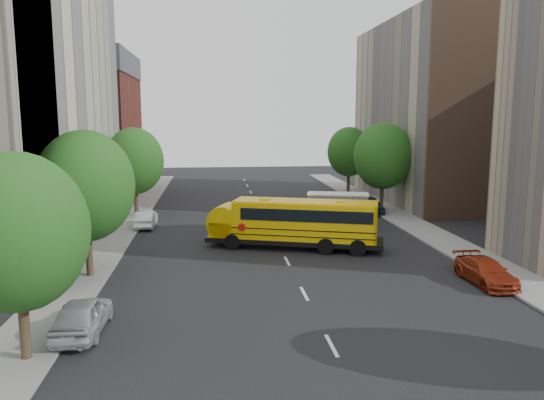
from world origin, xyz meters
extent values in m
plane|color=black|center=(0.00, 0.00, 0.00)|extent=(120.00, 120.00, 0.00)
cube|color=slate|center=(-11.50, 5.00, 0.06)|extent=(3.00, 80.00, 0.12)
cube|color=slate|center=(11.50, 5.00, 0.06)|extent=(3.00, 80.00, 0.12)
cube|color=silver|center=(0.00, 10.00, 0.01)|extent=(0.15, 64.00, 0.01)
cube|color=#B9B595|center=(-18.00, 6.00, 10.00)|extent=(10.00, 26.00, 20.00)
cube|color=maroon|center=(-18.00, 28.00, 6.50)|extent=(10.00, 15.00, 13.00)
cube|color=tan|center=(18.00, 20.00, 9.00)|extent=(10.00, 22.00, 18.00)
cube|color=brown|center=(18.00, 9.00, 9.00)|extent=(10.10, 0.30, 18.00)
cylinder|color=yellow|center=(28.00, 28.00, 17.50)|extent=(1.00, 1.00, 35.00)
cylinder|color=#38281C|center=(-11.00, -14.00, 1.35)|extent=(0.36, 0.36, 2.70)
ellipsoid|color=#155117|center=(-11.00, -14.00, 4.65)|extent=(4.80, 4.80, 5.52)
cylinder|color=#38281C|center=(-11.00, -4.00, 1.44)|extent=(0.36, 0.36, 2.88)
ellipsoid|color=#155117|center=(-11.00, -4.00, 4.96)|extent=(5.12, 5.12, 5.89)
cylinder|color=#38281C|center=(-11.00, 14.00, 1.40)|extent=(0.36, 0.36, 2.81)
ellipsoid|color=#155117|center=(-11.00, 14.00, 4.84)|extent=(4.99, 4.99, 5.74)
cylinder|color=#38281C|center=(11.00, 14.00, 1.48)|extent=(0.36, 0.36, 2.95)
ellipsoid|color=#155117|center=(11.00, 14.00, 5.08)|extent=(5.25, 5.25, 6.04)
cylinder|color=#38281C|center=(11.00, 26.00, 1.37)|extent=(0.36, 0.36, 2.74)
ellipsoid|color=#155117|center=(11.00, 26.00, 4.71)|extent=(4.86, 4.86, 5.59)
cube|color=black|center=(0.93, 1.15, 0.56)|extent=(11.74, 6.04, 0.31)
cube|color=#ECB404|center=(1.61, 0.93, 1.90)|extent=(9.57, 5.29, 2.36)
cube|color=#ECB404|center=(-3.56, 2.61, 1.18)|extent=(2.49, 2.81, 1.03)
cube|color=black|center=(-2.54, 2.28, 2.41)|extent=(1.22, 2.40, 1.23)
cube|color=#ECB404|center=(1.61, 0.93, 3.10)|extent=(9.51, 5.10, 0.14)
cube|color=black|center=(1.80, 0.87, 2.41)|extent=(8.81, 5.10, 0.77)
cube|color=black|center=(1.61, 0.93, 1.08)|extent=(9.59, 5.35, 0.06)
cube|color=black|center=(1.61, 0.93, 1.49)|extent=(9.59, 5.35, 0.06)
cube|color=#ECB404|center=(6.05, -0.51, 1.90)|extent=(0.94, 2.49, 2.36)
cube|color=#ECB404|center=(-1.03, 1.79, 3.20)|extent=(0.78, 0.78, 0.10)
cube|color=#ECB404|center=(3.85, 0.20, 3.20)|extent=(0.78, 0.78, 0.10)
cylinder|color=#ECB404|center=(-3.56, 2.61, 1.69)|extent=(2.78, 2.91, 2.15)
cylinder|color=red|center=(-2.62, 0.85, 1.54)|extent=(0.50, 0.20, 0.51)
cylinder|color=black|center=(-3.28, 1.17, 0.51)|extent=(1.07, 0.61, 1.03)
cylinder|color=black|center=(-2.48, 3.61, 0.51)|extent=(1.07, 0.61, 1.03)
cylinder|color=black|center=(2.68, -0.77, 0.51)|extent=(1.07, 0.61, 1.03)
cylinder|color=black|center=(3.47, 1.67, 0.51)|extent=(1.07, 0.61, 1.03)
cylinder|color=black|center=(4.63, -1.40, 0.51)|extent=(1.07, 0.61, 1.03)
cylinder|color=black|center=(5.42, 1.04, 0.51)|extent=(1.07, 0.61, 1.03)
cube|color=black|center=(5.04, 8.39, 0.50)|extent=(6.32, 3.41, 0.30)
cube|color=white|center=(5.53, 8.26, 1.55)|extent=(4.94, 2.97, 1.81)
cube|color=white|center=(2.90, 8.92, 1.25)|extent=(1.82, 2.19, 1.20)
cube|color=silver|center=(5.53, 8.26, 2.51)|extent=(5.16, 3.11, 0.12)
cylinder|color=black|center=(2.66, 7.95, 0.42)|extent=(0.88, 0.45, 0.84)
cylinder|color=black|center=(3.14, 9.89, 0.42)|extent=(0.88, 0.45, 0.84)
cylinder|color=black|center=(4.99, 7.36, 0.42)|extent=(0.88, 0.45, 0.84)
cylinder|color=black|center=(5.48, 9.31, 0.42)|extent=(0.88, 0.45, 0.84)
cylinder|color=black|center=(7.13, 6.83, 0.42)|extent=(0.88, 0.45, 0.84)
cylinder|color=black|center=(7.62, 8.78, 0.42)|extent=(0.88, 0.45, 0.84)
imported|color=#B0AFB7|center=(-9.60, -11.73, 0.74)|extent=(1.83, 4.38, 1.48)
imported|color=white|center=(-9.60, 9.08, 0.66)|extent=(1.44, 4.01, 1.32)
imported|color=maroon|center=(9.60, -7.44, 0.64)|extent=(1.90, 4.47, 1.28)
imported|color=#303955|center=(9.60, 13.28, 0.78)|extent=(2.03, 4.64, 1.56)
camera|label=1|loc=(-4.35, -32.51, 8.51)|focal=35.00mm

